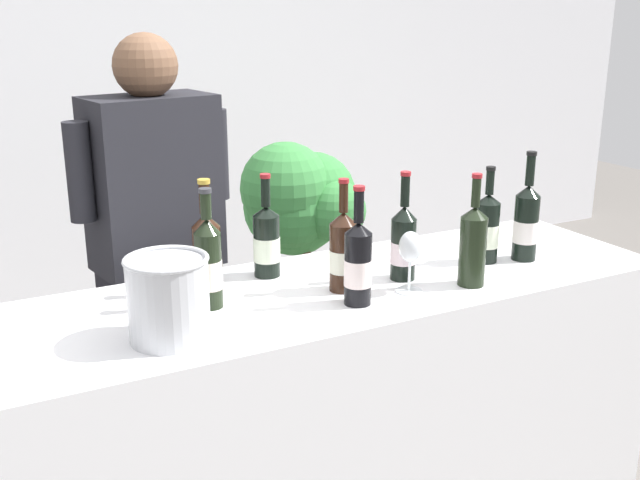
% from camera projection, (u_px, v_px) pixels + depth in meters
% --- Properties ---
extents(wall_back, '(8.00, 0.10, 2.80)m').
position_uv_depth(wall_back, '(96.00, 64.00, 4.23)').
color(wall_back, white).
rests_on(wall_back, ground_plane).
extents(counter, '(2.33, 0.63, 0.91)m').
position_uv_depth(counter, '(301.00, 431.00, 2.31)').
color(counter, white).
rests_on(counter, ground_plane).
extents(wine_bottle_0, '(0.08, 0.08, 0.33)m').
position_uv_depth(wine_bottle_0, '(207.00, 253.00, 2.14)').
color(wine_bottle_0, black).
rests_on(wine_bottle_0, counter).
extents(wine_bottle_1, '(0.08, 0.08, 0.34)m').
position_uv_depth(wine_bottle_1, '(358.00, 263.00, 2.06)').
color(wine_bottle_1, black).
rests_on(wine_bottle_1, counter).
extents(wine_bottle_2, '(0.07, 0.07, 0.33)m').
position_uv_depth(wine_bottle_2, '(208.00, 264.00, 2.03)').
color(wine_bottle_2, black).
rests_on(wine_bottle_2, counter).
extents(wine_bottle_3, '(0.08, 0.08, 0.36)m').
position_uv_depth(wine_bottle_3, '(526.00, 222.00, 2.43)').
color(wine_bottle_3, black).
rests_on(wine_bottle_3, counter).
extents(wine_bottle_4, '(0.08, 0.08, 0.33)m').
position_uv_depth(wine_bottle_4, '(343.00, 252.00, 2.16)').
color(wine_bottle_4, black).
rests_on(wine_bottle_4, counter).
extents(wine_bottle_5, '(0.08, 0.08, 0.34)m').
position_uv_depth(wine_bottle_5, '(473.00, 244.00, 2.20)').
color(wine_bottle_5, black).
rests_on(wine_bottle_5, counter).
extents(wine_bottle_6, '(0.08, 0.08, 0.32)m').
position_uv_depth(wine_bottle_6, '(267.00, 241.00, 2.28)').
color(wine_bottle_6, black).
rests_on(wine_bottle_6, counter).
extents(wine_bottle_8, '(0.08, 0.08, 0.31)m').
position_uv_depth(wine_bottle_8, '(487.00, 228.00, 2.41)').
color(wine_bottle_8, black).
rests_on(wine_bottle_8, counter).
extents(wine_bottle_9, '(0.08, 0.08, 0.33)m').
position_uv_depth(wine_bottle_9, '(403.00, 243.00, 2.25)').
color(wine_bottle_9, black).
rests_on(wine_bottle_9, counter).
extents(wine_glass, '(0.08, 0.08, 0.18)m').
position_uv_depth(wine_glass, '(410.00, 250.00, 2.14)').
color(wine_glass, silver).
rests_on(wine_glass, counter).
extents(ice_bucket, '(0.21, 0.21, 0.21)m').
position_uv_depth(ice_bucket, '(168.00, 298.00, 1.84)').
color(ice_bucket, silver).
rests_on(ice_bucket, counter).
extents(person_server, '(0.56, 0.30, 1.63)m').
position_uv_depth(person_server, '(160.00, 281.00, 2.60)').
color(person_server, black).
rests_on(person_server, ground_plane).
extents(potted_shrub, '(0.55, 0.58, 1.13)m').
position_uv_depth(potted_shrub, '(299.00, 210.00, 3.47)').
color(potted_shrub, brown).
rests_on(potted_shrub, ground_plane).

